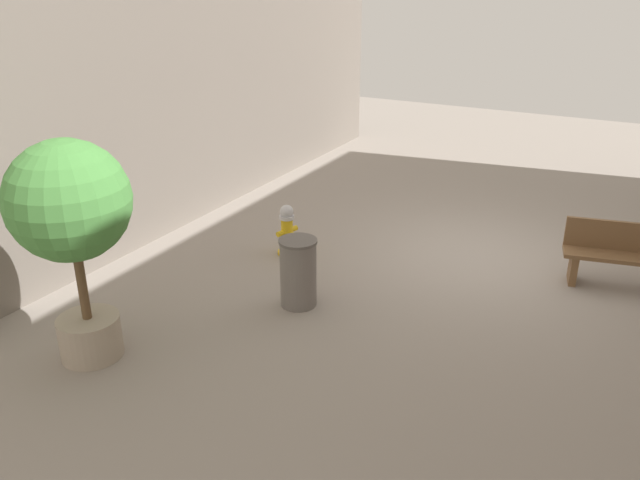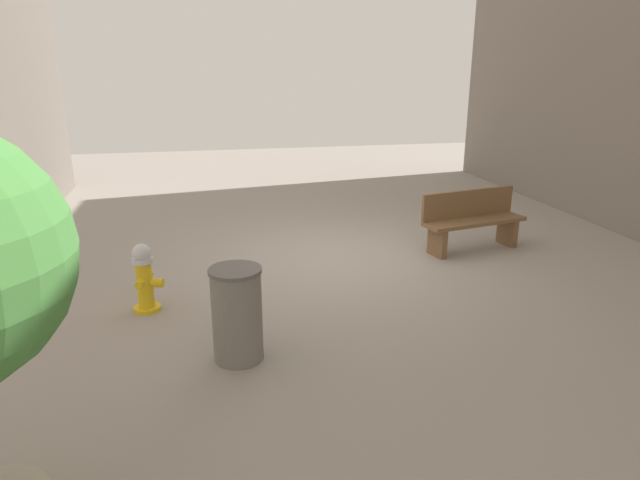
% 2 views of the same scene
% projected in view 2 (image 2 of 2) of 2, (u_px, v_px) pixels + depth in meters
% --- Properties ---
extents(ground_plane, '(23.40, 23.40, 0.00)m').
position_uv_depth(ground_plane, '(341.00, 257.00, 8.61)').
color(ground_plane, gray).
extents(fire_hydrant, '(0.40, 0.42, 0.84)m').
position_uv_depth(fire_hydrant, '(145.00, 278.00, 6.63)').
color(fire_hydrant, gold).
rests_on(fire_hydrant, ground_plane).
extents(bench_near, '(1.78, 0.79, 0.95)m').
position_uv_depth(bench_near, '(472.00, 219.00, 8.84)').
color(bench_near, brown).
rests_on(bench_near, ground_plane).
extents(trash_bin, '(0.53, 0.53, 0.97)m').
position_uv_depth(trash_bin, '(237.00, 314.00, 5.51)').
color(trash_bin, slate).
rests_on(trash_bin, ground_plane).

